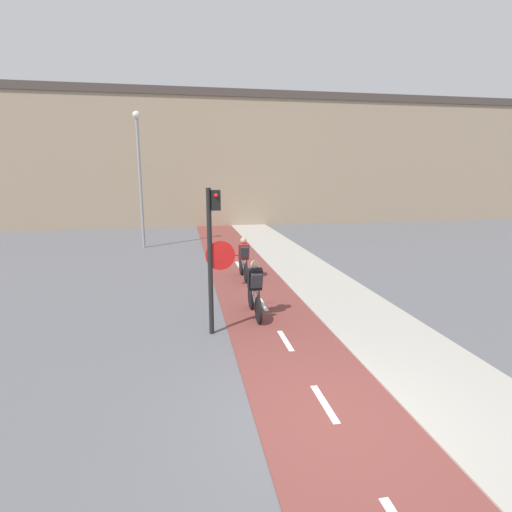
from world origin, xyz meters
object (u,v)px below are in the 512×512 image
traffic_light_pole (213,246)px  street_lamp_far (139,166)px  cyclist_far (244,259)px  cyclist_near (255,290)px

traffic_light_pole → street_lamp_far: (-2.57, 11.36, 1.90)m
traffic_light_pole → cyclist_far: traffic_light_pole is taller
cyclist_near → traffic_light_pole: bearing=-140.8°
street_lamp_far → cyclist_far: street_lamp_far is taller
traffic_light_pole → street_lamp_far: 11.80m
traffic_light_pole → cyclist_far: bearing=73.2°
cyclist_far → traffic_light_pole: bearing=-106.8°
street_lamp_far → cyclist_far: (3.96, -6.76, -3.26)m
cyclist_near → cyclist_far: cyclist_near is taller
traffic_light_pole → cyclist_near: (1.11, 0.91, -1.36)m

